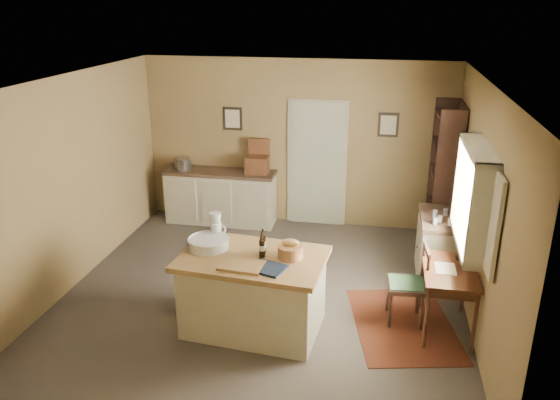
# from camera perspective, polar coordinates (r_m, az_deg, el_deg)

# --- Properties ---
(ground) EXTENTS (5.00, 5.00, 0.00)m
(ground) POSITION_cam_1_polar(r_m,az_deg,el_deg) (7.13, -1.71, -9.68)
(ground) COLOR #4D443B
(ground) RESTS_ON ground
(wall_back) EXTENTS (5.00, 0.10, 2.70)m
(wall_back) POSITION_cam_1_polar(r_m,az_deg,el_deg) (8.91, 1.69, 5.93)
(wall_back) COLOR olive
(wall_back) RESTS_ON ground
(wall_front) EXTENTS (5.00, 0.10, 2.70)m
(wall_front) POSITION_cam_1_polar(r_m,az_deg,el_deg) (4.38, -9.09, -10.36)
(wall_front) COLOR olive
(wall_front) RESTS_ON ground
(wall_left) EXTENTS (0.10, 5.00, 2.70)m
(wall_left) POSITION_cam_1_polar(r_m,az_deg,el_deg) (7.49, -20.85, 1.76)
(wall_left) COLOR olive
(wall_left) RESTS_ON ground
(wall_right) EXTENTS (0.10, 5.00, 2.70)m
(wall_right) POSITION_cam_1_polar(r_m,az_deg,el_deg) (6.51, 20.18, -0.85)
(wall_right) COLOR olive
(wall_right) RESTS_ON ground
(ceiling) EXTENTS (5.00, 5.00, 0.00)m
(ceiling) POSITION_cam_1_polar(r_m,az_deg,el_deg) (6.23, -1.97, 12.35)
(ceiling) COLOR silver
(ceiling) RESTS_ON wall_back
(door) EXTENTS (0.97, 0.06, 2.11)m
(door) POSITION_cam_1_polar(r_m,az_deg,el_deg) (8.91, 3.87, 3.93)
(door) COLOR #B1B59A
(door) RESTS_ON ground
(framed_prints) EXTENTS (2.82, 0.02, 0.38)m
(framed_prints) POSITION_cam_1_polar(r_m,az_deg,el_deg) (8.77, 2.99, 8.17)
(framed_prints) COLOR black
(framed_prints) RESTS_ON ground
(window) EXTENTS (0.25, 1.99, 1.12)m
(window) POSITION_cam_1_polar(r_m,az_deg,el_deg) (6.25, 19.96, 0.25)
(window) COLOR #B8AD92
(window) RESTS_ON ground
(work_island) EXTENTS (1.67, 1.17, 1.20)m
(work_island) POSITION_cam_1_polar(r_m,az_deg,el_deg) (6.22, -2.89, -9.41)
(work_island) COLOR #B8AD92
(work_island) RESTS_ON ground
(sideboard) EXTENTS (1.84, 0.53, 1.18)m
(sideboard) POSITION_cam_1_polar(r_m,az_deg,el_deg) (9.15, -6.16, 0.52)
(sideboard) COLOR #B8AD92
(sideboard) RESTS_ON ground
(rug) EXTENTS (1.41, 1.80, 0.01)m
(rug) POSITION_cam_1_polar(r_m,az_deg,el_deg) (6.66, 12.74, -12.53)
(rug) COLOR #4C1D0F
(rug) RESTS_ON ground
(writing_desk) EXTENTS (0.57, 0.93, 0.82)m
(writing_desk) POSITION_cam_1_polar(r_m,az_deg,el_deg) (6.38, 17.27, -7.66)
(writing_desk) COLOR #391D10
(writing_desk) RESTS_ON ground
(desk_chair) EXTENTS (0.47, 0.47, 0.93)m
(desk_chair) POSITION_cam_1_polar(r_m,az_deg,el_deg) (6.51, 13.02, -8.67)
(desk_chair) COLOR black
(desk_chair) RESTS_ON ground
(right_cabinet) EXTENTS (0.54, 0.97, 0.99)m
(right_cabinet) POSITION_cam_1_polar(r_m,az_deg,el_deg) (7.55, 16.24, -4.84)
(right_cabinet) COLOR #B8AD92
(right_cabinet) RESTS_ON ground
(shelving_unit) EXTENTS (0.37, 0.98, 2.17)m
(shelving_unit) POSITION_cam_1_polar(r_m,az_deg,el_deg) (8.45, 17.09, 2.34)
(shelving_unit) COLOR black
(shelving_unit) RESTS_ON ground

